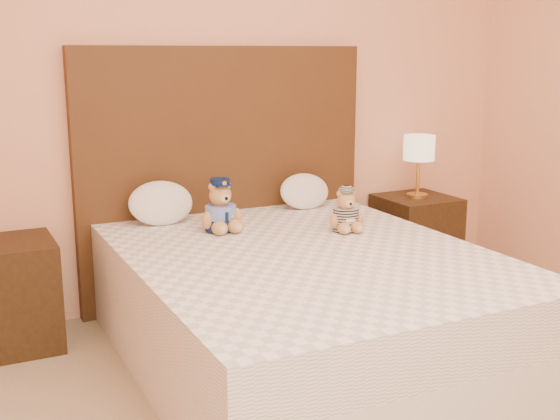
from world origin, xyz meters
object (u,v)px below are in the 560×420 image
object	(u,v)px
teddy_prisoner	(346,210)
pillow_right	(305,190)
bed	(305,307)
nightstand_right	(415,238)
lamp	(419,151)
teddy_police	(220,205)
pillow_left	(161,201)
nightstand_left	(10,295)

from	to	relation	value
teddy_prisoner	pillow_right	distance (m)	0.58
bed	nightstand_right	bearing A→B (deg)	32.62
lamp	teddy_police	xyz separation A→B (m)	(-1.46, -0.26, -0.16)
bed	teddy_prisoner	bearing A→B (deg)	33.83
teddy_police	pillow_right	bearing A→B (deg)	19.89
teddy_police	nightstand_right	bearing A→B (deg)	5.88
lamp	pillow_left	size ratio (longest dim) A/B	1.12
teddy_prisoner	pillow_right	size ratio (longest dim) A/B	0.70
lamp	teddy_prisoner	size ratio (longest dim) A/B	1.79
teddy_police	teddy_prisoner	distance (m)	0.65
bed	lamp	world-z (taller)	lamp
nightstand_left	teddy_prisoner	xyz separation A→B (m)	(1.62, -0.55, 0.39)
lamp	pillow_left	distance (m)	1.71
pillow_right	nightstand_right	bearing A→B (deg)	-2.12
nightstand_left	teddy_prisoner	size ratio (longest dim) A/B	2.47
pillow_left	bed	bearing A→B (deg)	-61.74
bed	lamp	size ratio (longest dim) A/B	5.00
lamp	pillow_right	bearing A→B (deg)	177.88
nightstand_left	pillow_left	bearing A→B (deg)	2.14
lamp	teddy_prisoner	xyz separation A→B (m)	(-0.88, -0.55, -0.19)
teddy_police	teddy_prisoner	bearing A→B (deg)	-30.17
nightstand_right	teddy_prisoner	distance (m)	1.10
nightstand_right	teddy_police	bearing A→B (deg)	-169.76
pillow_left	pillow_right	xyz separation A→B (m)	(0.89, 0.00, -0.01)
bed	teddy_police	world-z (taller)	teddy_police
nightstand_right	teddy_prisoner	world-z (taller)	teddy_prisoner
nightstand_right	lamp	size ratio (longest dim) A/B	1.38
bed	nightstand_right	size ratio (longest dim) A/B	3.64
nightstand_right	pillow_right	bearing A→B (deg)	177.88
bed	teddy_police	size ratio (longest dim) A/B	7.28
pillow_right	bed	bearing A→B (deg)	-117.89
teddy_prisoner	pillow_left	bearing A→B (deg)	152.85
nightstand_left	nightstand_right	distance (m)	2.50
bed	nightstand_left	distance (m)	1.48
teddy_police	pillow_right	xyz separation A→B (m)	(0.65, 0.29, -0.03)
nightstand_left	pillow_left	xyz separation A→B (m)	(0.80, 0.03, 0.40)
pillow_left	nightstand_right	bearing A→B (deg)	-1.01
bed	nightstand_left	world-z (taller)	same
nightstand_left	nightstand_right	world-z (taller)	same
lamp	teddy_prisoner	distance (m)	1.05
lamp	teddy_prisoner	world-z (taller)	lamp
nightstand_right	teddy_police	xyz separation A→B (m)	(-1.46, -0.26, 0.41)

